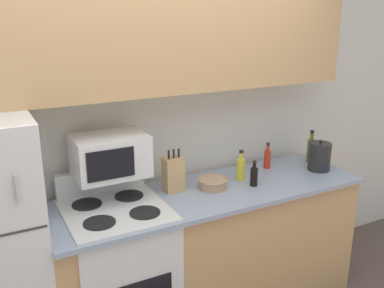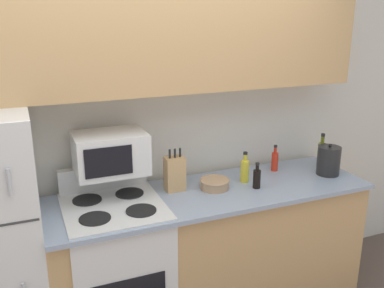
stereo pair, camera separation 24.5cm
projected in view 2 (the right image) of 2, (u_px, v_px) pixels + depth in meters
wall_back at (143, 133)px, 2.99m from camera, size 8.00×0.05×2.55m
lower_cabinets at (210, 251)px, 3.01m from camera, size 2.18×0.66×0.94m
upper_cabinets at (148, 38)px, 2.63m from camera, size 2.88×0.33×0.68m
stove at (117, 270)px, 2.76m from camera, size 0.61×0.65×1.11m
microwave at (110, 153)px, 2.67m from camera, size 0.44×0.33×0.26m
knife_block at (175, 173)px, 2.84m from camera, size 0.13×0.10×0.29m
bowl at (215, 184)px, 2.89m from camera, size 0.20×0.20×0.07m
bottle_olive_oil at (321, 153)px, 3.30m from camera, size 0.06×0.06×0.26m
bottle_soy_sauce at (257, 178)px, 2.89m from camera, size 0.05×0.05×0.18m
bottle_cooking_spray at (245, 170)px, 2.99m from camera, size 0.06×0.06×0.22m
bottle_hot_sauce at (275, 161)px, 3.20m from camera, size 0.05×0.05×0.20m
kettle at (329, 161)px, 3.12m from camera, size 0.17×0.17×0.24m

